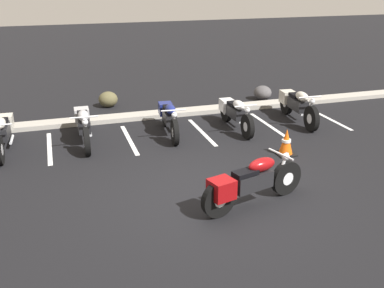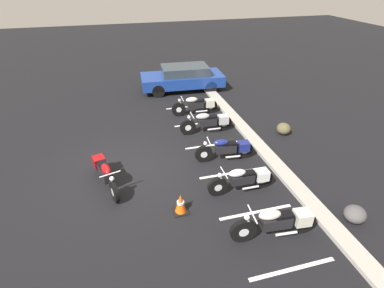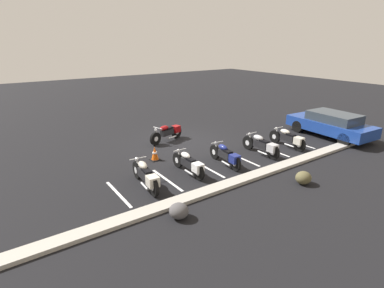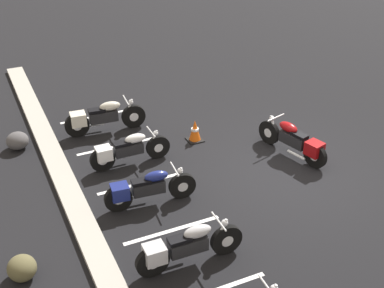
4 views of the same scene
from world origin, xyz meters
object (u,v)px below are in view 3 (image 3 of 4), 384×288
Objects in this scene: parked_bike_0 at (289,138)px; motorcycle_maroon_featured at (168,132)px; parked_bike_4 at (146,175)px; landscape_rock_0 at (303,178)px; landscape_rock_1 at (179,211)px; parked_bike_2 at (226,155)px; parked_bike_1 at (262,145)px; traffic_cone at (155,154)px; car_blue at (331,124)px; parked_bike_3 at (189,164)px.

motorcycle_maroon_featured is at bearing 47.67° from parked_bike_0.
parked_bike_4 reaches higher than landscape_rock_0.
landscape_rock_0 is 4.79m from landscape_rock_1.
motorcycle_maroon_featured reaches higher than parked_bike_2.
parked_bike_1 is 2.97m from landscape_rock_0.
parked_bike_0 reaches higher than traffic_cone.
parked_bike_0 is 3.21m from car_blue.
landscape_rock_0 is at bearing 86.73° from motorcycle_maroon_featured.
motorcycle_maroon_featured reaches higher than traffic_cone.
parked_bike_0 is 0.98× the size of parked_bike_1.
parked_bike_4 reaches higher than traffic_cone.
motorcycle_maroon_featured is at bearing 31.68° from parked_bike_1.
parked_bike_2 is 3.46× the size of traffic_cone.
parked_bike_2 is at bearing -149.15° from landscape_rock_1.
parked_bike_4 reaches higher than landscape_rock_1.
traffic_cone is (3.22, -4.96, 0.04)m from landscape_rock_0.
motorcycle_maroon_featured is at bearing -33.78° from parked_bike_4.
motorcycle_maroon_featured reaches higher than landscape_rock_0.
car_blue is 7.81× the size of landscape_rock_0.
parked_bike_2 is 0.93× the size of parked_bike_4.
parked_bike_1 is 4.97m from car_blue.
parked_bike_0 is 1.77m from parked_bike_1.
parked_bike_1 reaches higher than traffic_cone.
parked_bike_0 is 1.04× the size of parked_bike_3.
parked_bike_1 is 3.79× the size of landscape_rock_1.
traffic_cone is at bearing -56.95° from landscape_rock_0.
parked_bike_0 reaches higher than parked_bike_3.
car_blue is at bearing -90.71° from parked_bike_1.
motorcycle_maroon_featured is 0.97× the size of parked_bike_1.
landscape_rock_1 is (5.67, 2.15, -0.22)m from parked_bike_1.
car_blue is (-7.37, 4.20, 0.23)m from motorcycle_maroon_featured.
motorcycle_maroon_featured is 4.06m from parked_bike_2.
parked_bike_0 is at bearing 91.11° from car_blue.
parked_bike_4 is at bearing 92.27° from car_blue.
motorcycle_maroon_featured is at bearing 10.19° from parked_bike_2.
motorcycle_maroon_featured is at bearing -18.99° from parked_bike_3.
landscape_rock_0 is (-1.13, 2.82, -0.20)m from parked_bike_2.
traffic_cone is (4.16, -2.14, -0.17)m from parked_bike_1.
parked_bike_0 is at bearing 120.30° from motorcycle_maroon_featured.
parked_bike_3 is at bearing 100.97° from traffic_cone.
parked_bike_2 is 0.46× the size of car_blue.
parked_bike_0 is at bearing 159.93° from traffic_cone.
parked_bike_2 is at bearing 90.89° from parked_bike_1.
parked_bike_1 reaches higher than motorcycle_maroon_featured.
car_blue reaches higher than parked_bike_4.
parked_bike_2 is at bearing 134.37° from traffic_cone.
car_blue reaches higher than parked_bike_0.
motorcycle_maroon_featured is 0.95× the size of parked_bike_4.
parked_bike_3 reaches higher than traffic_cone.
traffic_cone is at bearing 63.78° from parked_bike_1.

